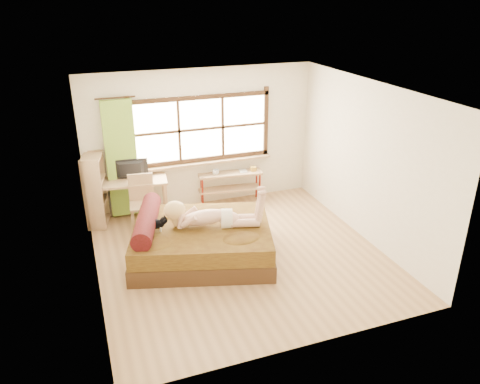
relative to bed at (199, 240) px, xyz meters
name	(u,v)px	position (x,y,z in m)	size (l,w,h in m)	color
floor	(241,256)	(0.64, -0.23, -0.30)	(4.50, 4.50, 0.00)	#9E754C
ceiling	(241,90)	(0.64, -0.23, 2.40)	(4.50, 4.50, 0.00)	white
wall_back	(201,139)	(0.64, 2.02, 1.05)	(4.50, 4.50, 0.00)	silver
wall_front	(311,250)	(0.64, -2.48, 1.05)	(4.50, 4.50, 0.00)	silver
wall_left	(87,200)	(-1.61, -0.23, 1.05)	(4.50, 4.50, 0.00)	silver
wall_right	(367,162)	(2.89, -0.23, 1.05)	(4.50, 4.50, 0.00)	silver
window	(201,131)	(0.64, 1.99, 1.21)	(2.80, 0.16, 1.46)	#FFEDBF
curtain	(122,160)	(-0.91, 1.90, 0.85)	(0.55, 0.10, 2.20)	#649829
bed	(199,240)	(0.00, 0.00, 0.00)	(2.60, 2.30, 0.83)	#32230F
woman	(211,207)	(0.20, -0.07, 0.58)	(1.54, 0.44, 0.66)	tan
kitten	(155,223)	(-0.67, 0.08, 0.38)	(0.33, 0.13, 0.26)	black
desk	(132,185)	(-0.79, 1.72, 0.39)	(1.33, 0.73, 0.79)	#A38758
monitor	(130,170)	(-0.79, 1.77, 0.68)	(0.64, 0.08, 0.37)	black
chair	(142,199)	(-0.68, 1.36, 0.26)	(0.49, 0.49, 0.99)	#A38758
pipe_shelf	(231,181)	(1.17, 1.84, 0.17)	(1.31, 0.47, 0.72)	#A38758
cup	(216,172)	(0.86, 1.84, 0.39)	(0.13, 0.13, 0.11)	gray
book	(239,171)	(1.36, 1.84, 0.35)	(0.15, 0.21, 0.02)	gray
bookshelf	(95,190)	(-1.44, 1.74, 0.38)	(0.45, 0.64, 1.34)	#A38758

